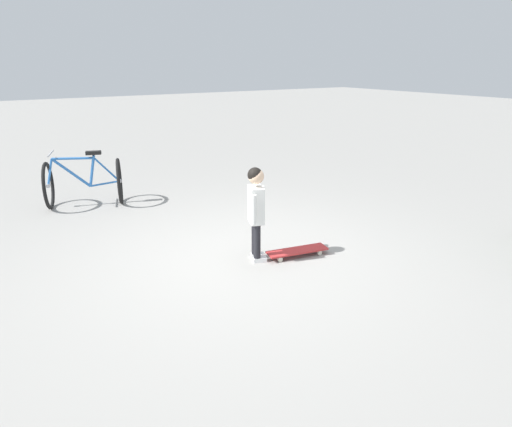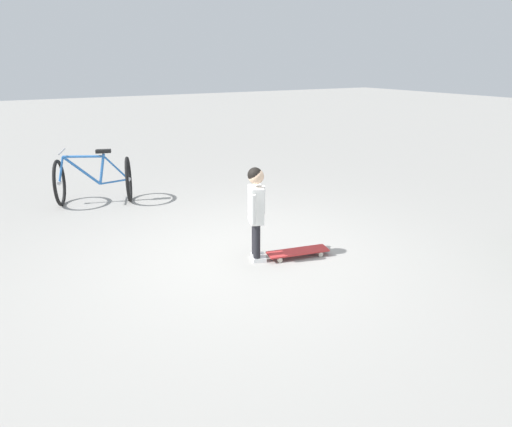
{
  "view_description": "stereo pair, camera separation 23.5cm",
  "coord_description": "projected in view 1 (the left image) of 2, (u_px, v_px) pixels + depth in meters",
  "views": [
    {
      "loc": [
        2.31,
        3.94,
        2.11
      ],
      "look_at": [
        -0.12,
        0.13,
        0.55
      ],
      "focal_mm": 30.99,
      "sensor_mm": 36.0,
      "label": 1
    },
    {
      "loc": [
        2.11,
        4.06,
        2.11
      ],
      "look_at": [
        -0.12,
        0.13,
        0.55
      ],
      "focal_mm": 30.99,
      "sensor_mm": 36.0,
      "label": 2
    }
  ],
  "objects": [
    {
      "name": "ground_plane",
      "position": [
        241.0,
        258.0,
        5.01
      ],
      "size": [
        50.0,
        50.0,
        0.0
      ],
      "primitive_type": "plane",
      "color": "gray"
    },
    {
      "name": "bicycle_far",
      "position": [
        84.0,
        182.0,
        6.69
      ],
      "size": [
        1.23,
        1.0,
        0.85
      ],
      "color": "black",
      "rests_on": "ground"
    },
    {
      "name": "child_person",
      "position": [
        256.0,
        204.0,
        4.75
      ],
      "size": [
        0.32,
        0.3,
        1.06
      ],
      "color": "black",
      "rests_on": "ground"
    },
    {
      "name": "skateboard",
      "position": [
        297.0,
        251.0,
        5.04
      ],
      "size": [
        0.74,
        0.33,
        0.07
      ],
      "color": "#B22D2D",
      "rests_on": "ground"
    }
  ]
}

